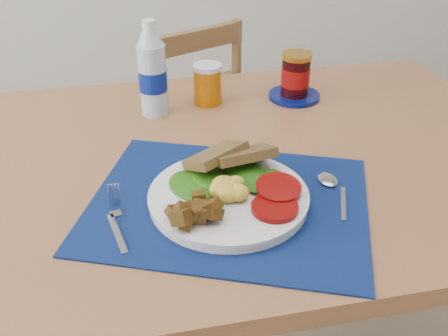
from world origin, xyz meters
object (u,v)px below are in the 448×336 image
Objects in this scene: chair_far at (183,110)px; juice_glass at (208,85)px; breakfast_plate at (226,195)px; water_bottle at (153,74)px; jam_on_saucer at (295,79)px.

juice_glass is at bearing 67.86° from chair_far.
breakfast_plate is 3.00× the size of juice_glass.
juice_glass is at bearing 12.37° from water_bottle.
breakfast_plate is (-0.04, -0.89, 0.25)m from chair_far.
juice_glass is 0.23m from jam_on_saucer.
water_bottle is at bearing -167.63° from juice_glass.
chair_far is at bearing 74.95° from water_bottle.
chair_far is 0.58m from jam_on_saucer.
chair_far reaches higher than jam_on_saucer.
jam_on_saucer is at bearing -3.96° from juice_glass.
water_bottle is (-0.09, 0.42, 0.08)m from breakfast_plate.
juice_glass is at bearing 176.04° from jam_on_saucer.
jam_on_saucer is (0.23, -0.02, 0.00)m from juice_glass.
chair_far is 4.39× the size of water_bottle.
water_bottle is at bearing -177.72° from jam_on_saucer.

